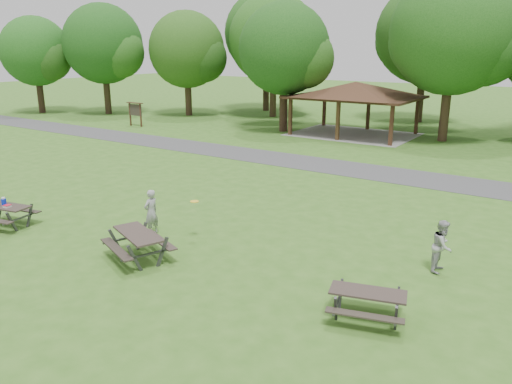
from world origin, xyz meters
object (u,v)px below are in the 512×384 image
(picnic_table_near, at_px, (0,206))
(frisbee_thrower, at_px, (151,212))
(frisbee_catcher, at_px, (442,246))
(picnic_table_middle, at_px, (138,239))

(picnic_table_near, relative_size, frisbee_thrower, 1.35)
(picnic_table_near, relative_size, frisbee_catcher, 1.41)
(frisbee_thrower, bearing_deg, picnic_table_near, -63.80)
(picnic_table_near, height_order, frisbee_thrower, frisbee_thrower)
(picnic_table_middle, bearing_deg, picnic_table_near, -173.81)
(picnic_table_middle, distance_m, frisbee_catcher, 8.71)
(picnic_table_near, distance_m, frisbee_catcher, 14.63)
(picnic_table_near, xyz_separation_m, picnic_table_middle, (6.16, 0.67, -0.10))
(frisbee_catcher, bearing_deg, picnic_table_middle, 118.29)
(picnic_table_middle, distance_m, frisbee_thrower, 2.09)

